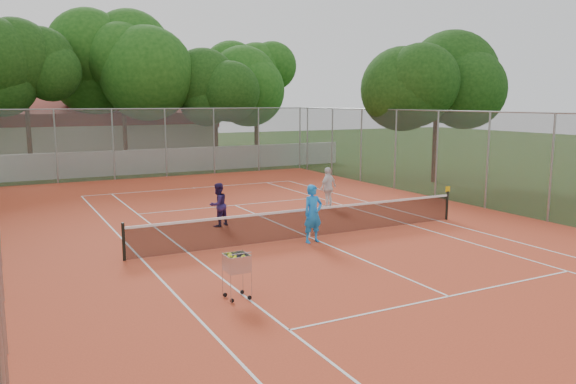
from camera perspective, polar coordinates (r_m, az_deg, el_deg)
name	(u,v)px	position (r m, az deg, el deg)	size (l,w,h in m)	color
ground	(309,238)	(18.42, 2.17, -4.66)	(120.00, 120.00, 0.00)	#19330D
court_pad	(309,237)	(18.42, 2.17, -4.63)	(18.00, 34.00, 0.02)	#C04425
court_lines	(309,237)	(18.42, 2.17, -4.59)	(10.98, 23.78, 0.01)	white
tennis_net	(309,222)	(18.31, 2.18, -3.11)	(11.88, 0.10, 0.98)	black
perimeter_fence	(310,177)	(18.05, 2.21, 1.52)	(18.00, 34.00, 4.00)	slate
boundary_wall	(158,161)	(35.83, -13.10, 3.09)	(26.00, 0.30, 1.50)	silver
clubhouse	(96,131)	(45.10, -18.88, 5.89)	(16.40, 9.00, 4.40)	beige
tropical_trees	(143,92)	(38.56, -14.48, 9.78)	(29.00, 19.00, 10.00)	black
player_near	(313,214)	(17.56, 2.55, -2.22)	(0.67, 0.44, 1.83)	#1B85EA
player_far_left	(218,205)	(19.99, -7.11, -1.29)	(0.75, 0.59, 1.55)	#271B52
player_far_right	(328,188)	(23.31, 4.11, 0.45)	(1.00, 0.42, 1.71)	white
ball_hopper	(237,275)	(12.70, -5.22, -8.36)	(0.54, 0.54, 1.13)	silver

